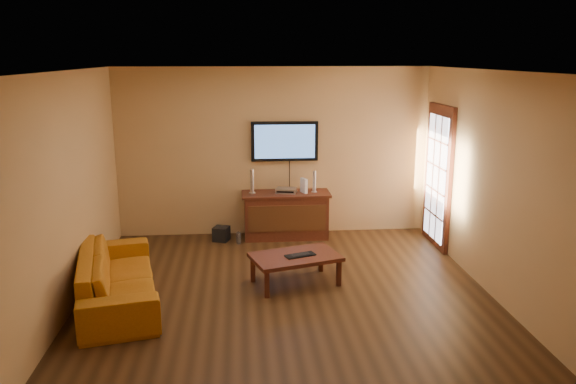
{
  "coord_description": "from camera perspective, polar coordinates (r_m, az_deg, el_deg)",
  "views": [
    {
      "loc": [
        -0.53,
        -6.41,
        2.87
      ],
      "look_at": [
        0.09,
        0.8,
        1.1
      ],
      "focal_mm": 35.0,
      "sensor_mm": 36.0,
      "label": 1
    }
  ],
  "objects": [
    {
      "name": "room_walls",
      "position": [
        7.15,
        -0.59,
        4.23
      ],
      "size": [
        5.0,
        5.0,
        5.0
      ],
      "color": "tan",
      "rests_on": "ground"
    },
    {
      "name": "media_console",
      "position": [
        9.02,
        -0.22,
        -2.34
      ],
      "size": [
        1.4,
        0.54,
        0.74
      ],
      "color": "#40190E",
      "rests_on": "ground"
    },
    {
      "name": "game_console",
      "position": [
        8.91,
        1.62,
        0.65
      ],
      "size": [
        0.11,
        0.17,
        0.23
      ],
      "primitive_type": "cube",
      "rotation": [
        0.0,
        0.0,
        0.39
      ],
      "color": "white",
      "rests_on": "media_console"
    },
    {
      "name": "french_door",
      "position": [
        8.83,
        14.97,
        1.38
      ],
      "size": [
        0.07,
        1.02,
        2.22
      ],
      "color": "#40190E",
      "rests_on": "ground"
    },
    {
      "name": "keyboard",
      "position": [
        7.18,
        1.25,
        -6.42
      ],
      "size": [
        0.41,
        0.27,
        0.02
      ],
      "color": "black",
      "rests_on": "coffee_table"
    },
    {
      "name": "bottle",
      "position": [
        8.81,
        -5.05,
        -4.67
      ],
      "size": [
        0.07,
        0.07,
        0.21
      ],
      "color": "white",
      "rests_on": "ground"
    },
    {
      "name": "ground_plane",
      "position": [
        7.04,
        -0.16,
        -10.3
      ],
      "size": [
        5.0,
        5.0,
        0.0
      ],
      "primitive_type": "plane",
      "color": "black",
      "rests_on": "ground"
    },
    {
      "name": "sofa",
      "position": [
        6.98,
        -17.01,
        -7.44
      ],
      "size": [
        1.06,
        2.22,
        0.84
      ],
      "primitive_type": "imported",
      "rotation": [
        0.0,
        0.0,
        1.78
      ],
      "color": "#A96012",
      "rests_on": "ground"
    },
    {
      "name": "speaker_right",
      "position": [
        8.94,
        2.69,
        0.98
      ],
      "size": [
        0.09,
        0.09,
        0.35
      ],
      "color": "silver",
      "rests_on": "media_console"
    },
    {
      "name": "av_receiver",
      "position": [
        8.92,
        -0.18,
        0.17
      ],
      "size": [
        0.36,
        0.3,
        0.07
      ],
      "primitive_type": "cube",
      "rotation": [
        0.0,
        0.0,
        -0.24
      ],
      "color": "silver",
      "rests_on": "media_console"
    },
    {
      "name": "television",
      "position": [
        8.99,
        -0.34,
        5.18
      ],
      "size": [
        1.07,
        0.08,
        0.63
      ],
      "color": "black",
      "rests_on": "ground"
    },
    {
      "name": "coffee_table",
      "position": [
        7.22,
        0.76,
        -6.79
      ],
      "size": [
        1.24,
        0.95,
        0.39
      ],
      "color": "#40190E",
      "rests_on": "ground"
    },
    {
      "name": "speaker_left",
      "position": [
        8.87,
        -3.67,
        1.0
      ],
      "size": [
        0.11,
        0.11,
        0.39
      ],
      "color": "silver",
      "rests_on": "media_console"
    },
    {
      "name": "subwoofer",
      "position": [
        8.98,
        -6.79,
        -4.23
      ],
      "size": [
        0.29,
        0.29,
        0.23
      ],
      "primitive_type": "cube",
      "rotation": [
        0.0,
        0.0,
        -0.35
      ],
      "color": "black",
      "rests_on": "ground"
    }
  ]
}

